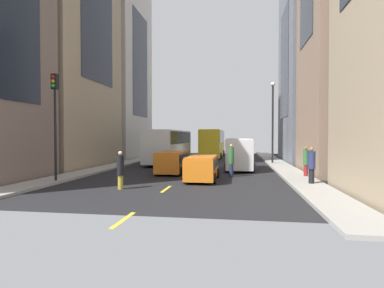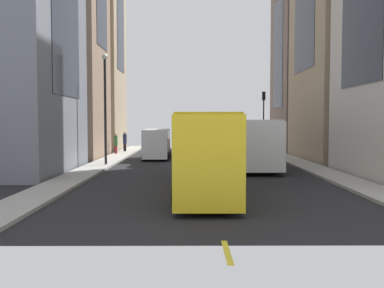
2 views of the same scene
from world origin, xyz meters
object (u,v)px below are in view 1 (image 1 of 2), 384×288
pedestrian_crossing_mid (120,169)px  pedestrian_waiting_curb (231,160)px  streetcar_yellow (213,141)px  car_orange_0 (202,166)px  traffic_light_near_corner (55,107)px  pedestrian_walking_far (312,164)px  city_bus_white (170,144)px  delivery_van_white (239,152)px  pedestrian_crossing_near (306,161)px  car_orange_1 (173,161)px

pedestrian_crossing_mid → pedestrian_waiting_curb: pedestrian_waiting_curb is taller
streetcar_yellow → car_orange_0: (1.17, -22.60, -1.23)m
traffic_light_near_corner → car_orange_0: bearing=16.1°
pedestrian_crossing_mid → pedestrian_walking_far: size_ratio=0.99×
city_bus_white → pedestrian_waiting_curb: 12.44m
pedestrian_walking_far → delivery_van_white: bearing=-106.3°
city_bus_white → traffic_light_near_corner: (-3.52, -14.84, 2.45)m
pedestrian_crossing_near → traffic_light_near_corner: (-14.96, -4.34, 3.30)m
pedestrian_walking_far → car_orange_1: bearing=-70.4°
car_orange_1 → pedestrian_waiting_curb: pedestrian_waiting_curb is taller
car_orange_0 → pedestrian_walking_far: (6.21, -1.34, 0.30)m
traffic_light_near_corner → streetcar_yellow: bearing=73.9°
car_orange_0 → pedestrian_walking_far: pedestrian_walking_far is taller
car_orange_0 → traffic_light_near_corner: bearing=-163.9°
car_orange_0 → pedestrian_waiting_curb: 2.60m
car_orange_0 → pedestrian_waiting_curb: (1.75, 1.91, 0.28)m
streetcar_yellow → traffic_light_near_corner: (-7.21, -25.02, 2.33)m
streetcar_yellow → car_orange_1: size_ratio=3.02×
streetcar_yellow → pedestrian_walking_far: size_ratio=6.37×
pedestrian_crossing_near → delivery_van_white: bearing=-102.1°
streetcar_yellow → pedestrian_crossing_mid: 26.65m
delivery_van_white → car_orange_0: size_ratio=1.20×
streetcar_yellow → pedestrian_crossing_near: streetcar_yellow is taller
traffic_light_near_corner → pedestrian_walking_far: bearing=4.2°
pedestrian_waiting_curb → pedestrian_crossing_near: size_ratio=1.16×
pedestrian_walking_far → traffic_light_near_corner: bearing=-38.9°
streetcar_yellow → pedestrian_waiting_curb: (2.92, -20.69, -0.95)m
pedestrian_crossing_mid → traffic_light_near_corner: traffic_light_near_corner is taller
pedestrian_crossing_mid → pedestrian_walking_far: (10.01, 2.55, 0.15)m
traffic_light_near_corner → pedestrian_waiting_curb: bearing=23.2°
car_orange_1 → city_bus_white: bearing=103.8°
city_bus_white → pedestrian_walking_far: city_bus_white is taller
car_orange_0 → pedestrian_crossing_mid: size_ratio=2.22×
pedestrian_crossing_near → traffic_light_near_corner: traffic_light_near_corner is taller
pedestrian_crossing_near → traffic_light_near_corner: 15.93m
car_orange_1 → traffic_light_near_corner: size_ratio=0.67×
city_bus_white → pedestrian_crossing_near: (11.44, -10.50, -0.85)m
city_bus_white → pedestrian_waiting_curb: size_ratio=5.31×
city_bus_white → pedestrian_crossing_near: size_ratio=6.14×
city_bus_white → pedestrian_walking_far: bearing=-51.2°
delivery_van_white → traffic_light_near_corner: traffic_light_near_corner is taller
city_bus_white → streetcar_yellow: streetcar_yellow is taller
delivery_van_white → pedestrian_crossing_near: 6.18m
pedestrian_crossing_mid → pedestrian_crossing_near: (10.39, 5.82, 0.12)m
streetcar_yellow → delivery_van_white: (3.47, -16.24, -0.61)m
car_orange_1 → pedestrian_crossing_mid: bearing=-99.8°
pedestrian_walking_far → pedestrian_crossing_near: 3.29m
car_orange_1 → pedestrian_walking_far: size_ratio=2.11×
pedestrian_waiting_curb → pedestrian_walking_far: bearing=-27.4°
streetcar_yellow → delivery_van_white: streetcar_yellow is taller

